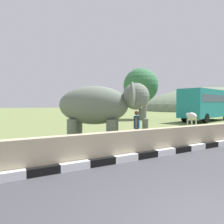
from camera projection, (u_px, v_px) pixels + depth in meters
The scene contains 8 objects.
striped_curb at pixel (89, 164), 6.40m from camera, with size 16.20×0.20×0.24m.
barrier_parapet at pixel (144, 143), 7.83m from camera, with size 28.00×0.36×1.00m, color tan.
elephant at pixel (102, 106), 9.28m from camera, with size 3.94×3.65×2.86m.
person_handler at pixel (137, 126), 9.72m from camera, with size 0.53×0.52×1.66m.
bus_teal at pixel (206, 103), 23.84m from camera, with size 9.20×4.48×3.50m.
cow_near at pixel (192, 117), 17.88m from camera, with size 1.28×1.85×1.23m.
tree_distant at pixel (141, 86), 26.59m from camera, with size 4.38×4.38×6.46m.
hill_east at pixel (211, 110), 63.76m from camera, with size 44.65×35.72×13.77m.
Camera 1 is at (-2.92, -1.71, 1.95)m, focal length 33.75 mm.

